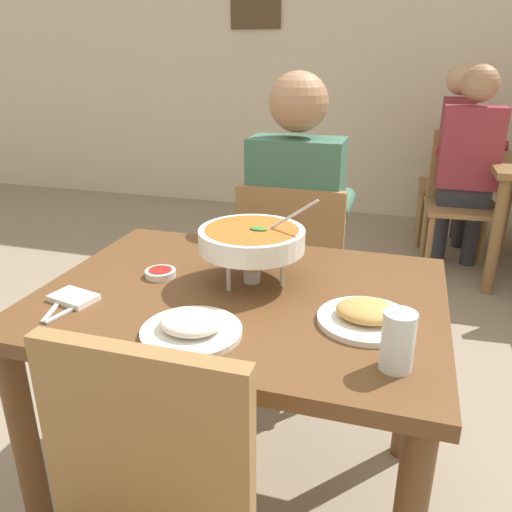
% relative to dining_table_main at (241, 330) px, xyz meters
% --- Properties ---
extents(ground_plane, '(16.00, 16.00, 0.00)m').
position_rel_dining_table_main_xyz_m(ground_plane, '(0.00, 0.00, -0.63)').
color(ground_plane, gray).
extents(cafe_rear_partition, '(10.00, 0.10, 3.00)m').
position_rel_dining_table_main_xyz_m(cafe_rear_partition, '(0.00, 3.46, 0.87)').
color(cafe_rear_partition, beige).
rests_on(cafe_rear_partition, ground_plane).
extents(dining_table_main, '(1.10, 0.83, 0.75)m').
position_rel_dining_table_main_xyz_m(dining_table_main, '(0.00, 0.00, 0.00)').
color(dining_table_main, brown).
rests_on(dining_table_main, ground_plane).
extents(chair_diner_main, '(0.44, 0.44, 0.90)m').
position_rel_dining_table_main_xyz_m(chair_diner_main, '(-0.00, 0.70, -0.12)').
color(chair_diner_main, olive).
rests_on(chair_diner_main, ground_plane).
extents(diner_main, '(0.40, 0.45, 1.31)m').
position_rel_dining_table_main_xyz_m(diner_main, '(0.00, 0.73, 0.12)').
color(diner_main, '#2D2D38').
rests_on(diner_main, ground_plane).
extents(curry_bowl, '(0.33, 0.30, 0.26)m').
position_rel_dining_table_main_xyz_m(curry_bowl, '(0.01, 0.07, 0.25)').
color(curry_bowl, silver).
rests_on(curry_bowl, dining_table_main).
extents(rice_plate, '(0.24, 0.24, 0.06)m').
position_rel_dining_table_main_xyz_m(rice_plate, '(-0.04, -0.26, 0.14)').
color(rice_plate, white).
rests_on(rice_plate, dining_table_main).
extents(appetizer_plate, '(0.24, 0.24, 0.06)m').
position_rel_dining_table_main_xyz_m(appetizer_plate, '(0.35, -0.08, 0.14)').
color(appetizer_plate, white).
rests_on(appetizer_plate, dining_table_main).
extents(sauce_dish, '(0.09, 0.09, 0.02)m').
position_rel_dining_table_main_xyz_m(sauce_dish, '(-0.26, 0.03, 0.13)').
color(sauce_dish, white).
rests_on(sauce_dish, dining_table_main).
extents(napkin_folded, '(0.13, 0.10, 0.02)m').
position_rel_dining_table_main_xyz_m(napkin_folded, '(-0.41, -0.18, 0.13)').
color(napkin_folded, white).
rests_on(napkin_folded, dining_table_main).
extents(fork_utensil, '(0.06, 0.17, 0.01)m').
position_rel_dining_table_main_xyz_m(fork_utensil, '(-0.43, -0.23, 0.13)').
color(fork_utensil, silver).
rests_on(fork_utensil, dining_table_main).
extents(spoon_utensil, '(0.05, 0.17, 0.01)m').
position_rel_dining_table_main_xyz_m(spoon_utensil, '(-0.38, -0.23, 0.13)').
color(spoon_utensil, silver).
rests_on(spoon_utensil, dining_table_main).
extents(drink_glass, '(0.07, 0.07, 0.13)m').
position_rel_dining_table_main_xyz_m(drink_glass, '(0.43, -0.26, 0.18)').
color(drink_glass, silver).
rests_on(drink_glass, dining_table_main).
extents(chair_bg_left, '(0.46, 0.46, 0.90)m').
position_rel_dining_table_main_xyz_m(chair_bg_left, '(0.76, 2.32, -0.12)').
color(chair_bg_left, olive).
rests_on(chair_bg_left, ground_plane).
extents(chair_bg_middle, '(0.44, 0.44, 0.90)m').
position_rel_dining_table_main_xyz_m(chair_bg_middle, '(0.81, 2.82, -0.12)').
color(chair_bg_middle, olive).
rests_on(chair_bg_middle, ground_plane).
extents(patron_bg_left, '(0.40, 0.45, 1.31)m').
position_rel_dining_table_main_xyz_m(patron_bg_left, '(0.77, 2.29, 0.12)').
color(patron_bg_left, '#2D2D38').
rests_on(patron_bg_left, ground_plane).
extents(patron_bg_middle, '(0.45, 0.40, 1.31)m').
position_rel_dining_table_main_xyz_m(patron_bg_middle, '(0.75, 2.84, 0.12)').
color(patron_bg_middle, '#2D2D38').
rests_on(patron_bg_middle, ground_plane).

